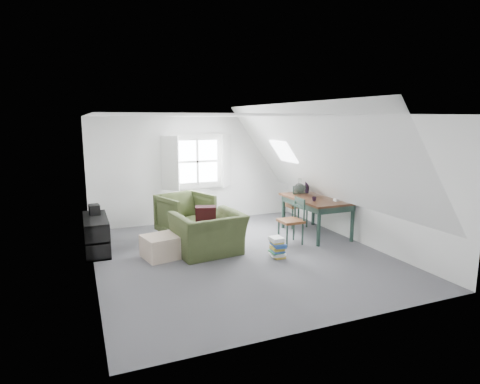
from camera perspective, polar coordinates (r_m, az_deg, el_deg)
name	(u,v)px	position (r m, az deg, el deg)	size (l,w,h in m)	color
floor	(241,255)	(7.39, 0.09, -8.98)	(5.50, 5.50, 0.00)	#525157
ceiling	(241,116)	(6.97, 0.10, 10.81)	(5.50, 5.50, 0.00)	white
wall_back	(197,170)	(9.64, -6.14, 3.17)	(5.00, 5.00, 0.00)	white
wall_front	(332,225)	(4.70, 13.00, -4.63)	(5.00, 5.00, 0.00)	white
wall_left	(90,198)	(6.56, -20.55, -0.81)	(5.50, 5.50, 0.00)	white
wall_right	(356,180)	(8.34, 16.20, 1.70)	(5.50, 5.50, 0.00)	white
slope_left	(151,161)	(6.57, -12.53, 4.26)	(5.50, 5.50, 0.00)	white
slope_right	(317,155)	(7.72, 10.84, 5.19)	(5.50, 5.50, 0.00)	white
dormer_window	(198,162)	(9.55, -6.04, 4.31)	(1.71, 0.35, 1.30)	white
skylight	(284,151)	(8.84, 6.22, 5.75)	(0.55, 0.75, 0.04)	white
armchair_near	(209,254)	(7.49, -4.47, -8.74)	(1.18, 1.03, 0.77)	#374221
armchair_far	(186,235)	(8.67, -7.69, -6.12)	(0.96, 0.99, 0.90)	#374221
throw_pillow	(206,215)	(7.43, -4.90, -3.32)	(0.38, 0.11, 0.38)	#390F15
ottoman	(161,247)	(7.34, -11.12, -7.65)	(0.60, 0.60, 0.40)	#C7AE97
dining_table	(316,203)	(8.65, 10.79, -1.49)	(0.96, 1.61, 0.80)	#351D11
demijohn	(300,188)	(8.90, 8.46, 0.54)	(0.25, 0.25, 0.35)	silver
vase_twigs	(307,186)	(9.11, 9.50, 0.80)	(0.09, 0.10, 0.68)	black
cup	(314,201)	(8.25, 10.49, -1.30)	(0.10, 0.10, 0.09)	black
paper_box	(337,200)	(8.38, 13.64, -1.10)	(0.13, 0.09, 0.04)	white
dining_chair_far	(297,205)	(9.26, 8.07, -1.80)	(0.46, 0.46, 0.98)	#5B321B
dining_chair_near	(292,220)	(8.01, 7.46, -3.97)	(0.43, 0.43, 0.91)	#5B321B
media_shelf	(97,236)	(7.97, -19.73, -5.95)	(0.42, 1.26, 0.65)	black
electronics_box	(94,210)	(8.15, -20.02, -2.41)	(0.19, 0.26, 0.21)	black
magazine_stack	(277,247)	(7.25, 5.33, -7.84)	(0.28, 0.33, 0.37)	#B29933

